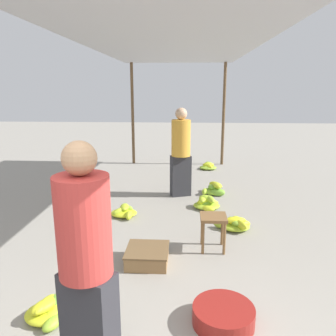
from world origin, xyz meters
The scene contains 14 objects.
canopy_post_back_left centered at (-1.26, 8.03, 1.39)m, with size 0.08×0.08×2.77m, color brown.
canopy_post_back_right centered at (1.26, 8.03, 1.39)m, with size 0.08×0.08×2.77m, color brown.
canopy_tarp centered at (0.00, 4.16, 2.79)m, with size 2.92×8.13×0.04m, color #B2B2B7.
vendor_foreground centered at (-0.42, 0.90, 0.91)m, with size 0.48×0.48×1.75m.
stool centered at (0.62, 2.90, 0.37)m, with size 0.34×0.34×0.47m.
basin_black centered at (0.61, 1.47, 0.09)m, with size 0.56×0.56×0.17m.
banana_pile_left_0 centered at (-0.97, 1.46, 0.08)m, with size 0.41×0.49×0.19m.
banana_pile_left_1 centered at (-0.77, 3.99, 0.07)m, with size 0.44×0.45×0.19m.
banana_pile_right_0 centered at (0.83, 5.27, 0.09)m, with size 0.48×0.49×0.24m.
banana_pile_right_1 centered at (0.64, 4.45, 0.09)m, with size 0.47×0.50×0.22m.
banana_pile_right_2 centered at (1.02, 3.58, 0.08)m, with size 0.59×0.51×0.20m.
banana_pile_right_3 centered at (0.84, 7.40, 0.08)m, with size 0.45×0.42×0.19m.
crate_near centered at (-0.20, 2.50, 0.09)m, with size 0.51×0.51×0.19m.
shopper_walking_mid centered at (0.15, 5.16, 0.90)m, with size 0.46×0.46×1.73m.
Camera 1 is at (0.27, -1.11, 2.06)m, focal length 35.00 mm.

